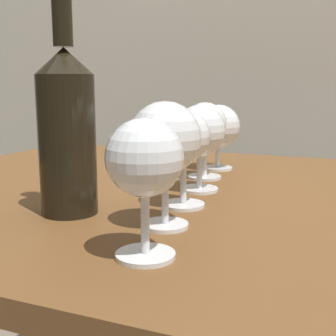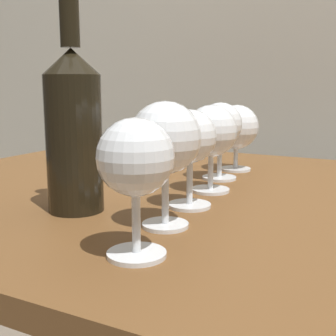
% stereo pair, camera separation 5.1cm
% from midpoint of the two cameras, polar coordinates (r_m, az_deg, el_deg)
% --- Properties ---
extents(dining_table, '(1.19, 0.85, 0.74)m').
position_cam_midpoint_polar(dining_table, '(0.77, 8.70, -10.29)').
color(dining_table, brown).
rests_on(dining_table, ground_plane).
extents(wine_glass_port, '(0.08, 0.08, 0.14)m').
position_cam_midpoint_polar(wine_glass_port, '(0.45, -0.92, 0.80)').
color(wine_glass_port, white).
rests_on(wine_glass_port, dining_table).
extents(wine_glass_cabernet, '(0.09, 0.09, 0.16)m').
position_cam_midpoint_polar(wine_glass_cabernet, '(0.54, 2.69, 3.53)').
color(wine_glass_cabernet, white).
rests_on(wine_glass_cabernet, dining_table).
extents(wine_glass_chardonnay, '(0.08, 0.08, 0.14)m').
position_cam_midpoint_polar(wine_glass_chardonnay, '(0.64, 5.09, 3.68)').
color(wine_glass_chardonnay, white).
rests_on(wine_glass_chardonnay, dining_table).
extents(wine_glass_merlot, '(0.08, 0.08, 0.14)m').
position_cam_midpoint_polar(wine_glass_merlot, '(0.74, 7.59, 4.50)').
color(wine_glass_merlot, white).
rests_on(wine_glass_merlot, dining_table).
extents(wine_glass_amber, '(0.08, 0.08, 0.14)m').
position_cam_midpoint_polar(wine_glass_amber, '(0.83, 8.38, 5.29)').
color(wine_glass_amber, white).
rests_on(wine_glass_amber, dining_table).
extents(wine_glass_rose, '(0.09, 0.09, 0.13)m').
position_cam_midpoint_polar(wine_glass_rose, '(0.93, 10.23, 4.98)').
color(wine_glass_rose, white).
rests_on(wine_glass_rose, dining_table).
extents(wine_bottle, '(0.08, 0.08, 0.31)m').
position_cam_midpoint_polar(wine_bottle, '(0.62, -9.61, 5.23)').
color(wine_bottle, black).
rests_on(wine_bottle, dining_table).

